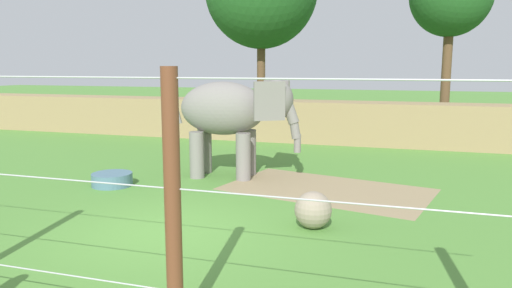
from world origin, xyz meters
TOP-DOWN VIEW (x-y plane):
  - ground_plane at (0.00, 0.00)m, footprint 120.00×120.00m
  - dirt_patch at (2.59, 4.36)m, footprint 5.85×4.21m
  - embankment_wall at (0.00, 12.51)m, footprint 36.00×1.80m
  - elephant at (-0.32, 5.06)m, footprint 3.87×1.73m
  - enrichment_ball at (2.82, 1.17)m, footprint 0.76×0.76m
  - cable_fence at (0.03, -3.28)m, footprint 12.60×0.20m
  - water_tub at (-3.12, 3.01)m, footprint 1.10×1.10m

SIDE VIEW (x-z plane):
  - ground_plane at x=0.00m, z-range 0.00..0.00m
  - dirt_patch at x=2.59m, z-range 0.00..0.01m
  - water_tub at x=-3.12m, z-range 0.01..0.36m
  - enrichment_ball at x=2.82m, z-range 0.00..0.76m
  - embankment_wall at x=0.00m, z-range 0.00..1.76m
  - cable_fence at x=0.03m, z-range 0.01..3.27m
  - elephant at x=-0.32m, z-range 0.47..3.34m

